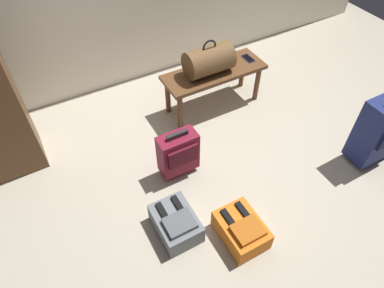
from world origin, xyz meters
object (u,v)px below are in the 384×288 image
suitcase_small_burgundy (178,153)px  cell_phone (248,58)px  duffel_bag_brown (209,60)px  bench (214,76)px  backpack_orange (241,230)px  suitcase_upright_navy (381,129)px  backpack_grey (176,223)px

suitcase_small_burgundy → cell_phone: bearing=29.4°
duffel_bag_brown → suitcase_small_burgundy: bearing=-136.4°
bench → cell_phone: (0.40, 0.01, 0.07)m
cell_phone → bench: bearing=-178.8°
cell_phone → backpack_orange: (-0.99, -1.38, -0.33)m
suitcase_small_burgundy → backpack_orange: 0.78m
duffel_bag_brown → suitcase_upright_navy: size_ratio=0.65×
bench → duffel_bag_brown: duffel_bag_brown is taller
suitcase_small_burgundy → backpack_orange: size_ratio=1.21×
backpack_orange → suitcase_small_burgundy: bearing=98.4°
suitcase_upright_navy → cell_phone: bearing=108.7°
suitcase_small_burgundy → backpack_grey: suitcase_small_burgundy is taller
bench → suitcase_upright_navy: bearing=-56.9°
bench → cell_phone: cell_phone is taller
cell_phone → backpack_orange: 1.73m
backpack_orange → cell_phone: bearing=54.4°
suitcase_upright_navy → backpack_grey: (-1.81, 0.17, -0.25)m
bench → suitcase_upright_navy: 1.52m
backpack_orange → bench: bearing=66.6°
suitcase_small_burgundy → backpack_grey: (-0.28, -0.49, -0.15)m
backpack_orange → backpack_grey: same height
bench → duffel_bag_brown: bearing=180.0°
bench → suitcase_small_burgundy: bearing=-139.1°
bench → suitcase_small_burgundy: (-0.71, -0.61, -0.12)m
suitcase_upright_navy → suitcase_small_burgundy: (-1.53, 0.66, -0.11)m
suitcase_small_burgundy → suitcase_upright_navy: bearing=-23.2°
duffel_bag_brown → backpack_grey: (-0.92, -1.10, -0.46)m
suitcase_upright_navy → suitcase_small_burgundy: bearing=156.8°
suitcase_upright_navy → backpack_orange: bearing=-175.8°
bench → suitcase_upright_navy: suitcase_upright_navy is taller
cell_phone → suitcase_small_burgundy: suitcase_small_burgundy is taller
duffel_bag_brown → backpack_grey: bearing=-129.8°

